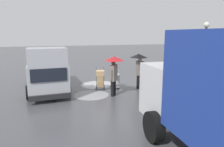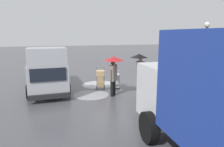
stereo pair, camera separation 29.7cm
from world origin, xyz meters
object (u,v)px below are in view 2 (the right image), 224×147
(pedestrian_pink_side, at_px, (140,63))
(street_lamp, at_px, (205,52))
(cargo_van_parked_right, at_px, (47,71))
(pedestrian_black_side, at_px, (113,66))
(shopping_cart_vendor, at_px, (115,79))
(hand_dolly_boxes, at_px, (100,78))

(pedestrian_pink_side, relative_size, street_lamp, 0.56)
(cargo_van_parked_right, distance_m, pedestrian_black_side, 4.00)
(pedestrian_pink_side, bearing_deg, street_lamp, 135.94)
(pedestrian_pink_side, height_order, street_lamp, street_lamp)
(shopping_cart_vendor, xyz_separation_m, pedestrian_pink_side, (-1.38, 0.47, 1.00))
(hand_dolly_boxes, height_order, pedestrian_pink_side, pedestrian_pink_side)
(hand_dolly_boxes, distance_m, street_lamp, 5.84)
(shopping_cart_vendor, bearing_deg, pedestrian_pink_side, 161.16)
(street_lamp, bearing_deg, pedestrian_pink_side, -44.06)
(hand_dolly_boxes, relative_size, pedestrian_pink_side, 0.61)
(cargo_van_parked_right, bearing_deg, pedestrian_black_side, 149.30)
(pedestrian_black_side, relative_size, street_lamp, 0.56)
(hand_dolly_boxes, xyz_separation_m, pedestrian_pink_side, (-2.30, 0.41, 0.89))
(pedestrian_black_side, height_order, street_lamp, street_lamp)
(shopping_cart_vendor, bearing_deg, cargo_van_parked_right, -8.72)
(pedestrian_pink_side, distance_m, pedestrian_black_side, 2.12)
(shopping_cart_vendor, xyz_separation_m, hand_dolly_boxes, (0.91, 0.06, 0.11))
(hand_dolly_boxes, distance_m, pedestrian_pink_side, 2.50)
(pedestrian_black_side, bearing_deg, pedestrian_pink_side, -153.13)
(cargo_van_parked_right, distance_m, pedestrian_pink_side, 5.43)
(hand_dolly_boxes, xyz_separation_m, street_lamp, (-4.81, 2.85, 1.69))
(hand_dolly_boxes, bearing_deg, pedestrian_black_side, 106.60)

